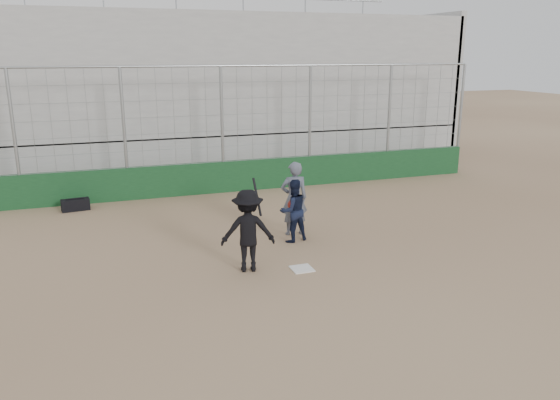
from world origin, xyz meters
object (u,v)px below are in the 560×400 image
object	(u,v)px
catcher_crouched	(293,221)
equipment_bag	(75,205)
batter_at_plate	(248,231)
umpire	(294,202)

from	to	relation	value
catcher_crouched	equipment_bag	distance (m)	6.77
batter_at_plate	umpire	size ratio (longest dim) A/B	1.13
umpire	equipment_bag	bearing A→B (deg)	-32.03
batter_at_plate	catcher_crouched	xyz separation A→B (m)	(1.51, 1.37, -0.34)
batter_at_plate	catcher_crouched	distance (m)	2.06
batter_at_plate	umpire	bearing A→B (deg)	47.44
umpire	equipment_bag	xyz separation A→B (m)	(-5.19, 4.06, -0.67)
equipment_bag	batter_at_plate	bearing A→B (deg)	-59.59
batter_at_plate	umpire	world-z (taller)	batter_at_plate
catcher_crouched	umpire	bearing A→B (deg)	67.80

